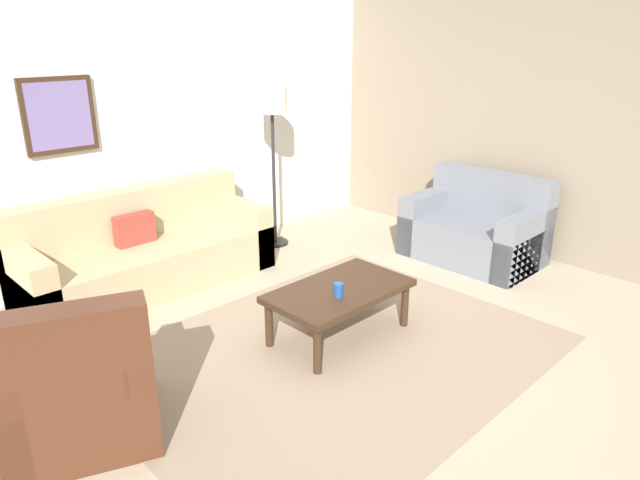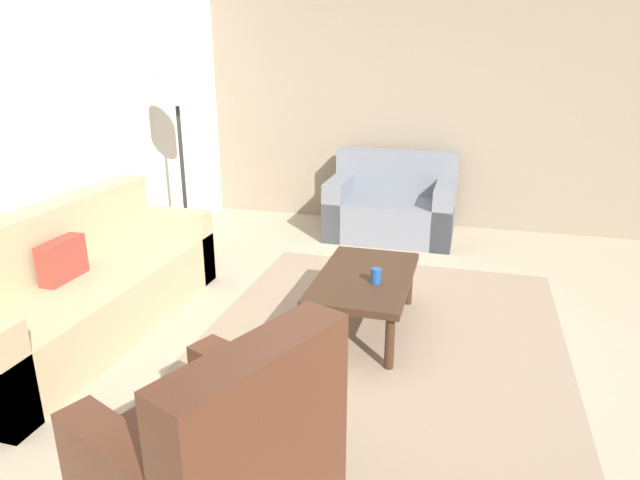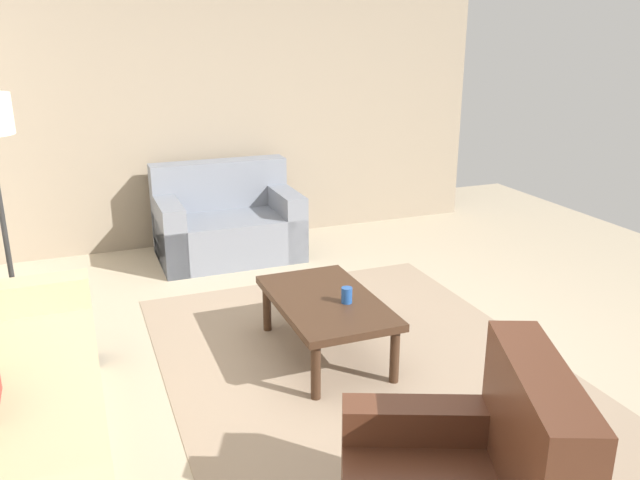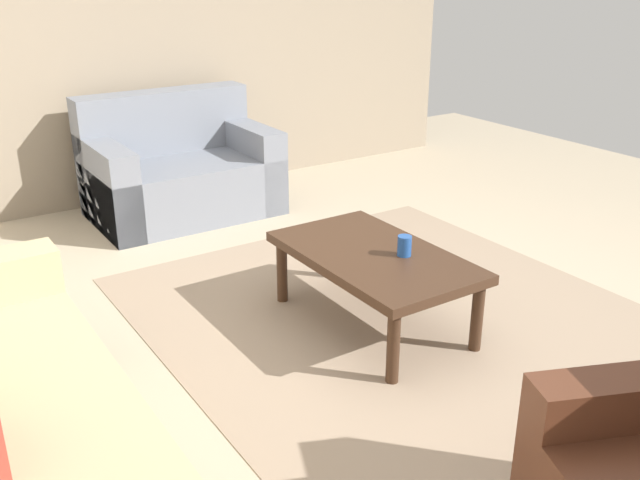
# 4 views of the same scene
# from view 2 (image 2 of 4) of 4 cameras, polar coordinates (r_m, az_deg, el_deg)

# --- Properties ---
(ground_plane) EXTENTS (8.00, 8.00, 0.00)m
(ground_plane) POSITION_cam_2_polar(r_m,az_deg,el_deg) (3.85, 6.10, -10.75)
(ground_plane) COLOR tan
(rear_partition) EXTENTS (6.00, 0.12, 2.80)m
(rear_partition) POSITION_cam_2_polar(r_m,az_deg,el_deg) (4.57, -27.90, 10.50)
(rear_partition) COLOR silver
(rear_partition) RESTS_ON ground_plane
(stone_feature_panel) EXTENTS (0.12, 5.20, 2.80)m
(stone_feature_panel) POSITION_cam_2_polar(r_m,az_deg,el_deg) (6.35, 11.30, 14.01)
(stone_feature_panel) COLOR gray
(stone_feature_panel) RESTS_ON ground_plane
(area_rug) EXTENTS (3.15, 2.46, 0.01)m
(area_rug) POSITION_cam_2_polar(r_m,az_deg,el_deg) (3.85, 6.10, -10.70)
(area_rug) COLOR gray
(area_rug) RESTS_ON ground_plane
(couch_main) EXTENTS (2.29, 0.86, 0.88)m
(couch_main) POSITION_cam_2_polar(r_m,az_deg,el_deg) (4.26, -24.11, -4.86)
(couch_main) COLOR tan
(couch_main) RESTS_ON ground_plane
(couch_loveseat) EXTENTS (0.86, 1.31, 0.88)m
(couch_loveseat) POSITION_cam_2_polar(r_m,az_deg,el_deg) (6.04, 7.46, 3.34)
(couch_loveseat) COLOR slate
(couch_loveseat) RESTS_ON ground_plane
(armchair_leather) EXTENTS (1.05, 1.05, 0.95)m
(armchair_leather) POSITION_cam_2_polar(r_m,az_deg,el_deg) (2.41, -10.16, -22.63)
(armchair_leather) COLOR #4C2819
(armchair_leather) RESTS_ON ground_plane
(coffee_table) EXTENTS (1.10, 0.64, 0.41)m
(coffee_table) POSITION_cam_2_polar(r_m,az_deg,el_deg) (3.91, 4.61, -4.33)
(coffee_table) COLOR #382316
(coffee_table) RESTS_ON ground_plane
(cup) EXTENTS (0.07, 0.07, 0.10)m
(cup) POSITION_cam_2_polar(r_m,az_deg,el_deg) (3.75, 5.79, -3.70)
(cup) COLOR #1E478C
(cup) RESTS_ON coffee_table
(lamp_standing) EXTENTS (0.32, 0.32, 1.71)m
(lamp_standing) POSITION_cam_2_polar(r_m,az_deg,el_deg) (5.24, -14.46, 12.94)
(lamp_standing) COLOR black
(lamp_standing) RESTS_ON ground_plane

